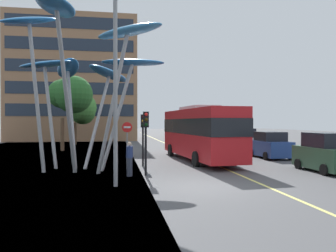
{
  "coord_description": "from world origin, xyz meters",
  "views": [
    {
      "loc": [
        -3.69,
        -13.37,
        2.76
      ],
      "look_at": [
        -0.31,
        7.55,
        2.5
      ],
      "focal_mm": 34.81,
      "sensor_mm": 36.0,
      "label": 1
    }
  ],
  "objects": [
    {
      "name": "street_lamp",
      "position": [
        -3.34,
        0.68,
        5.54
      ],
      "size": [
        1.74,
        0.44,
        8.86
      ],
      "color": "gray",
      "rests_on": "ground"
    },
    {
      "name": "pedestrian",
      "position": [
        -2.99,
        3.22,
        0.88
      ],
      "size": [
        0.34,
        0.34,
        1.75
      ],
      "color": "#2D3342",
      "rests_on": "ground"
    },
    {
      "name": "traffic_light_kerb_far",
      "position": [
        -2.01,
        6.74,
        2.35
      ],
      "size": [
        0.28,
        0.42,
        3.22
      ],
      "color": "black",
      "rests_on": "ground"
    },
    {
      "name": "leaf_sculpture",
      "position": [
        -5.63,
        5.86,
        6.29
      ],
      "size": [
        9.11,
        11.27,
        8.76
      ],
      "color": "#9EA0A5",
      "rests_on": "ground"
    },
    {
      "name": "red_bus",
      "position": [
        2.21,
        9.25,
        2.12
      ],
      "size": [
        3.36,
        11.35,
        3.88
      ],
      "color": "red",
      "rests_on": "ground"
    },
    {
      "name": "traffic_light_kerb_near",
      "position": [
        -2.16,
        3.17,
        2.39
      ],
      "size": [
        0.28,
        0.42,
        3.29
      ],
      "color": "black",
      "rests_on": "ground"
    },
    {
      "name": "tree_pavement_far",
      "position": [
        -7.84,
        27.56,
        4.55
      ],
      "size": [
        3.92,
        4.85,
        6.67
      ],
      "color": "brown",
      "rests_on": "ground"
    },
    {
      "name": "tree_pavement_near",
      "position": [
        -8.12,
        19.27,
        5.48
      ],
      "size": [
        4.34,
        3.87,
        7.21
      ],
      "color": "brown",
      "rests_on": "ground"
    },
    {
      "name": "backdrop_building",
      "position": [
        -9.83,
        40.0,
        9.19
      ],
      "size": [
        18.51,
        12.52,
        18.38
      ],
      "color": "#936B4C",
      "rests_on": "ground"
    },
    {
      "name": "ground",
      "position": [
        -0.64,
        0.0,
        -0.05
      ],
      "size": [
        120.0,
        240.0,
        0.1
      ],
      "color": "#4C4C4F"
    },
    {
      "name": "car_parked_mid",
      "position": [
        7.8,
        3.02,
        1.01
      ],
      "size": [
        1.99,
        3.91,
        2.16
      ],
      "color": "#2D5138",
      "rests_on": "ground"
    },
    {
      "name": "car_side_street",
      "position": [
        7.99,
        15.38,
        1.01
      ],
      "size": [
        1.99,
        4.27,
        2.17
      ],
      "color": "gray",
      "rests_on": "ground"
    },
    {
      "name": "no_entry_sign",
      "position": [
        -3.02,
        5.81,
        1.82
      ],
      "size": [
        0.6,
        0.12,
        2.75
      ],
      "color": "gray",
      "rests_on": "ground"
    },
    {
      "name": "car_parked_far",
      "position": [
        7.97,
        9.88,
        0.95
      ],
      "size": [
        2.08,
        3.94,
        2.02
      ],
      "color": "navy",
      "rests_on": "ground"
    }
  ]
}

